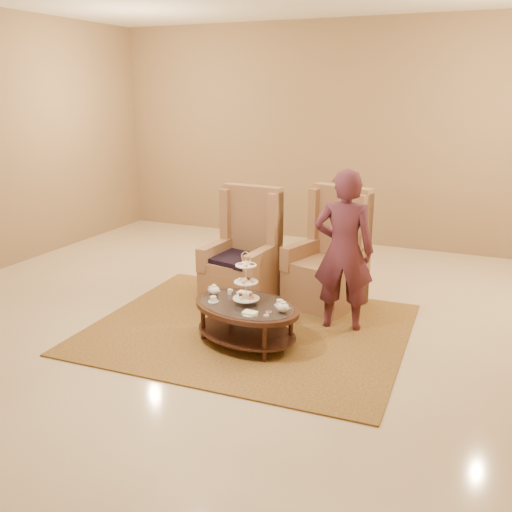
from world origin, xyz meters
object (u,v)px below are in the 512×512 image
at_px(armchair_right, 330,266).
at_px(person, 344,251).
at_px(tea_table, 246,311).
at_px(armchair_left, 244,264).

bearing_deg(armchair_right, person, -46.88).
height_order(tea_table, armchair_left, armchair_left).
bearing_deg(person, armchair_left, -23.66).
distance_m(armchair_right, person, 0.82).
bearing_deg(armchair_left, armchair_right, 23.65).
relative_size(tea_table, armchair_right, 0.96).
bearing_deg(armchair_left, person, -9.51).
height_order(armchair_left, armchair_right, armchair_right).
xyz_separation_m(tea_table, armchair_left, (-0.52, 1.09, 0.11)).
xyz_separation_m(armchair_left, armchair_right, (0.95, 0.33, 0.00)).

